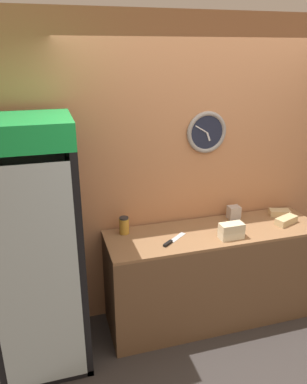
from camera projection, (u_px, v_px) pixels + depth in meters
The scene contains 11 objects.
ground_plane at pixel (255, 384), 2.87m from camera, with size 14.00×14.00×0.00m, color #383330.
wall_back at pixel (202, 172), 3.44m from camera, with size 5.20×0.09×2.70m.
prep_counter at pixel (212, 275), 3.46m from camera, with size 1.93×0.57×0.91m.
beverage_cooler at pixel (34, 237), 2.82m from camera, with size 0.68×0.70×1.99m.
sandwich_stack_bottom at pixel (231, 234), 3.15m from camera, with size 0.21×0.11×0.07m.
sandwich_stack_middle at pixel (232, 227), 3.13m from camera, with size 0.20×0.11×0.07m.
sandwich_flat_left at pixel (286, 220), 3.42m from camera, with size 0.24×0.17×0.06m.
sandwich_flat_right at pixel (279, 213), 3.59m from camera, with size 0.21×0.16×0.06m.
chefs_knife at pixel (171, 241), 3.10m from camera, with size 0.26×0.22×0.02m.
condiment_jar at pixel (124, 225), 3.22m from camera, with size 0.08×0.08×0.15m.
napkin_dispenser at pixel (234, 212), 3.52m from camera, with size 0.11×0.09×0.12m.
Camera 1 is at (-1.35, -1.85, 2.40)m, focal length 35.00 mm.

